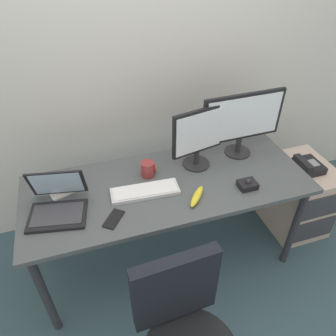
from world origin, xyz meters
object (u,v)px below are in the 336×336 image
Objects in this scene: file_cabinet at (297,196)px; paper_notepad at (59,187)px; keyboard at (145,191)px; coffee_mug at (148,169)px; laptop at (58,203)px; cell_phone at (114,219)px; trackball_mouse at (248,184)px; monitor_side at (198,136)px; desk_phone at (308,166)px; banana at (197,196)px; monitor_main at (243,120)px.

paper_notepad reaches higher than file_cabinet.
keyboard is 0.17m from coffee_mug.
cell_phone is at bearing -30.48° from laptop.
monitor_side is at bearing 124.47° from trackball_mouse.
paper_notepad is 1.46× the size of cell_phone.
paper_notepad is at bearing 175.27° from desk_phone.
banana is (0.28, -0.14, 0.01)m from keyboard.
laptop is at bearing -165.14° from coffee_mug.
desk_phone is 0.56× the size of laptop.
laptop is 0.79m from banana.
monitor_side is at bearing 10.22° from laptop.
desk_phone is at bearing -4.32° from coffee_mug.
paper_notepad is at bearing 175.83° from file_cabinet.
desk_phone is at bearing 46.28° from cell_phone.
trackball_mouse reaches higher than paper_notepad.
trackball_mouse is (0.21, -0.31, -0.20)m from monitor_side.
keyboard is 0.50m from laptop.
laptop is 0.33m from cell_phone.
desk_phone is at bearing -116.78° from file_cabinet.
trackball_mouse is (-0.64, -0.21, 0.16)m from desk_phone.
keyboard reaches higher than paper_notepad.
file_cabinet is 1.57m from cell_phone.
monitor_side is at bearing -173.34° from monitor_main.
monitor_main is 2.75× the size of paper_notepad.
desk_phone is at bearing -14.99° from monitor_main.
keyboard is 1.16× the size of laptop.
desk_phone is 0.93m from monitor_side.
banana is (-0.45, -0.35, -0.24)m from monitor_main.
monitor_main is at bearing 15.86° from keyboard.
monitor_main reaches higher than trackball_mouse.
trackball_mouse is at bearing -55.53° from monitor_side.
banana reaches higher than keyboard.
trackball_mouse is at bearing -17.67° from paper_notepad.
monitor_side reaches higher than cell_phone.
keyboard reaches higher than desk_phone.
cell_phone is 0.50m from banana.
coffee_mug is at bearing 175.68° from desk_phone.
cell_phone is at bearing -158.88° from monitor_main.
keyboard is 0.27m from cell_phone.
laptop is at bearing -177.55° from file_cabinet.
monitor_main is at bearing 9.27° from laptop.
file_cabinet is 1.02× the size of monitor_main.
monitor_main is at bearing 71.73° from trackball_mouse.
laptop is 1.73× the size of paper_notepad.
trackball_mouse is 0.58× the size of banana.
coffee_mug is 0.49× the size of paper_notepad.
monitor_side reaches higher than keyboard.
coffee_mug is at bearing 125.64° from banana.
file_cabinet is at bearing 3.69° from keyboard.
laptop reaches higher than file_cabinet.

